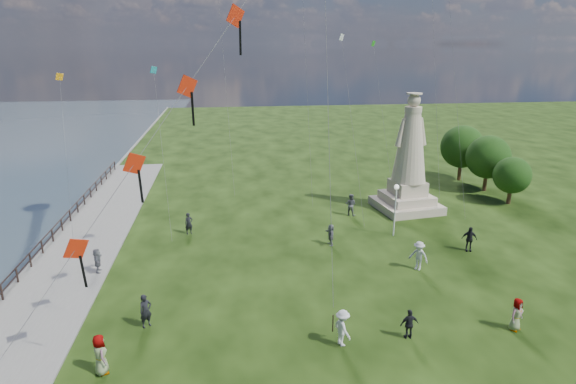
{
  "coord_description": "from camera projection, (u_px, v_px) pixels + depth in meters",
  "views": [
    {
      "loc": [
        -4.18,
        -16.5,
        13.11
      ],
      "look_at": [
        -1.0,
        8.0,
        5.5
      ],
      "focal_mm": 30.0,
      "sensor_mm": 36.0,
      "label": 1
    }
  ],
  "objects": [
    {
      "name": "person_11",
      "position": [
        331.0,
        235.0,
        32.65
      ],
      "size": [
        0.67,
        1.4,
        1.47
      ],
      "primitive_type": "imported",
      "rotation": [
        0.0,
        0.0,
        4.78
      ],
      "color": "#595960",
      "rests_on": "ground"
    },
    {
      "name": "small_kites",
      "position": [
        304.0,
        25.0,
        38.16
      ],
      "size": [
        29.93,
        15.29,
        30.24
      ],
      "color": "teal",
      "rests_on": "ground"
    },
    {
      "name": "person_4",
      "position": [
        516.0,
        314.0,
        22.83
      ],
      "size": [
        0.94,
        0.83,
        1.65
      ],
      "primitive_type": "imported",
      "rotation": [
        0.0,
        0.0,
        0.52
      ],
      "color": "#595960",
      "rests_on": "ground"
    },
    {
      "name": "person_10",
      "position": [
        100.0,
        355.0,
        19.77
      ],
      "size": [
        0.87,
        1.02,
        1.78
      ],
      "primitive_type": "imported",
      "rotation": [
        0.0,
        0.0,
        2.03
      ],
      "color": "#595960",
      "rests_on": "ground"
    },
    {
      "name": "lamppost",
      "position": [
        396.0,
        199.0,
        33.61
      ],
      "size": [
        0.35,
        0.35,
        3.81
      ],
      "color": "silver",
      "rests_on": "ground"
    },
    {
      "name": "person_2",
      "position": [
        342.0,
        328.0,
        21.67
      ],
      "size": [
        0.91,
        1.26,
        1.75
      ],
      "primitive_type": "imported",
      "rotation": [
        0.0,
        0.0,
        1.9
      ],
      "color": "silver",
      "rests_on": "ground"
    },
    {
      "name": "person_7",
      "position": [
        351.0,
        205.0,
        38.25
      ],
      "size": [
        1.01,
        0.92,
        1.77
      ],
      "primitive_type": "imported",
      "rotation": [
        0.0,
        0.0,
        2.54
      ],
      "color": "#595960",
      "rests_on": "ground"
    },
    {
      "name": "waterfront",
      "position": [
        32.0,
        292.0,
        26.68
      ],
      "size": [
        200.0,
        200.0,
        1.51
      ],
      "color": "#2F3D47",
      "rests_on": "ground"
    },
    {
      "name": "person_8",
      "position": [
        419.0,
        256.0,
        28.98
      ],
      "size": [
        1.26,
        1.25,
        1.81
      ],
      "primitive_type": "imported",
      "rotation": [
        0.0,
        0.0,
        -0.77
      ],
      "color": "silver",
      "rests_on": "ground"
    },
    {
      "name": "statue",
      "position": [
        409.0,
        167.0,
        38.86
      ],
      "size": [
        5.33,
        5.33,
        9.51
      ],
      "rotation": [
        0.0,
        0.0,
        0.15
      ],
      "color": "#C4AD94",
      "rests_on": "ground"
    },
    {
      "name": "person_5",
      "position": [
        98.0,
        262.0,
        28.53
      ],
      "size": [
        0.8,
        1.45,
        1.48
      ],
      "primitive_type": "imported",
      "rotation": [
        0.0,
        0.0,
        1.72
      ],
      "color": "#595960",
      "rests_on": "ground"
    },
    {
      "name": "red_kite_train",
      "position": [
        183.0,
        97.0,
        20.4
      ],
      "size": [
        12.57,
        9.35,
        17.75
      ],
      "color": "black",
      "rests_on": "ground"
    },
    {
      "name": "person_6",
      "position": [
        189.0,
        223.0,
        34.52
      ],
      "size": [
        0.67,
        0.56,
        1.57
      ],
      "primitive_type": "imported",
      "rotation": [
        0.0,
        0.0,
        0.38
      ],
      "color": "black",
      "rests_on": "ground"
    },
    {
      "name": "person_3",
      "position": [
        409.0,
        324.0,
        22.2
      ],
      "size": [
        0.89,
        0.49,
        1.48
      ],
      "primitive_type": "imported",
      "rotation": [
        0.0,
        0.0,
        3.19
      ],
      "color": "black",
      "rests_on": "ground"
    },
    {
      "name": "person_0",
      "position": [
        146.0,
        311.0,
        23.1
      ],
      "size": [
        0.73,
        0.7,
        1.69
      ],
      "primitive_type": "imported",
      "rotation": [
        0.0,
        0.0,
        0.65
      ],
      "color": "black",
      "rests_on": "ground"
    },
    {
      "name": "tree_row",
      "position": [
        480.0,
        155.0,
        44.95
      ],
      "size": [
        4.71,
        11.31,
        5.52
      ],
      "color": "#382314",
      "rests_on": "ground"
    },
    {
      "name": "person_9",
      "position": [
        469.0,
        239.0,
        31.64
      ],
      "size": [
        1.09,
        0.77,
        1.68
      ],
      "primitive_type": "imported",
      "rotation": [
        0.0,
        0.0,
        -0.29
      ],
      "color": "black",
      "rests_on": "ground"
    }
  ]
}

